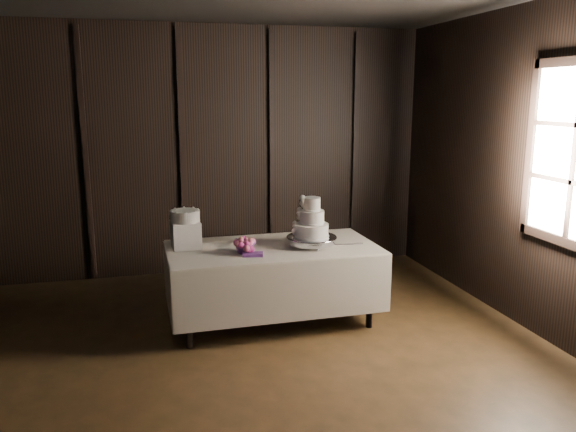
{
  "coord_description": "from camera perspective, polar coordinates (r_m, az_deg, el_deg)",
  "views": [
    {
      "loc": [
        -0.43,
        -3.36,
        2.16
      ],
      "look_at": [
        0.85,
        1.68,
        1.05
      ],
      "focal_mm": 35.0,
      "sensor_mm": 36.0,
      "label": 1
    }
  ],
  "objects": [
    {
      "name": "window",
      "position": [
        5.16,
        27.15,
        5.61
      ],
      "size": [
        0.06,
        1.16,
        1.56
      ],
      "primitive_type": "cube",
      "color": "black",
      "rests_on": "room"
    },
    {
      "name": "bouquet",
      "position": [
        5.14,
        -4.4,
        -3.06
      ],
      "size": [
        0.36,
        0.44,
        0.19
      ],
      "primitive_type": null,
      "rotation": [
        0.0,
        0.0,
        -0.19
      ],
      "color": "#CB5775",
      "rests_on": "display_table"
    },
    {
      "name": "cake_stand",
      "position": [
        5.37,
        2.41,
        -2.59
      ],
      "size": [
        0.56,
        0.56,
        0.09
      ],
      "primitive_type": "cylinder",
      "rotation": [
        0.0,
        0.0,
        -0.16
      ],
      "color": "silver",
      "rests_on": "display_table"
    },
    {
      "name": "cake_knife",
      "position": [
        5.42,
        5.25,
        -2.9
      ],
      "size": [
        0.37,
        0.09,
        0.01
      ],
      "primitive_type": "cube",
      "rotation": [
        0.0,
        0.0,
        -0.18
      ],
      "color": "silver",
      "rests_on": "display_table"
    },
    {
      "name": "room",
      "position": [
        3.45,
        -6.86,
        0.9
      ],
      "size": [
        6.08,
        7.08,
        3.08
      ],
      "color": "black",
      "rests_on": "ground"
    },
    {
      "name": "box_pedestal",
      "position": [
        5.37,
        -10.34,
        -1.88
      ],
      "size": [
        0.28,
        0.28,
        0.25
      ],
      "primitive_type": "cube",
      "rotation": [
        0.0,
        0.0,
        0.08
      ],
      "color": "white",
      "rests_on": "display_table"
    },
    {
      "name": "wedding_cake",
      "position": [
        5.3,
        2.19,
        -0.6
      ],
      "size": [
        0.37,
        0.32,
        0.38
      ],
      "rotation": [
        0.0,
        0.0,
        -0.33
      ],
      "color": "white",
      "rests_on": "cake_stand"
    },
    {
      "name": "small_cake",
      "position": [
        5.33,
        -10.42,
        -0.0
      ],
      "size": [
        0.35,
        0.35,
        0.11
      ],
      "primitive_type": "cylinder",
      "rotation": [
        0.0,
        0.0,
        -0.32
      ],
      "color": "white",
      "rests_on": "box_pedestal"
    },
    {
      "name": "display_table",
      "position": [
        5.45,
        -1.54,
        -6.6
      ],
      "size": [
        2.01,
        1.07,
        0.76
      ],
      "rotation": [
        0.0,
        0.0,
        0.02
      ],
      "color": "silver",
      "rests_on": "ground"
    }
  ]
}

